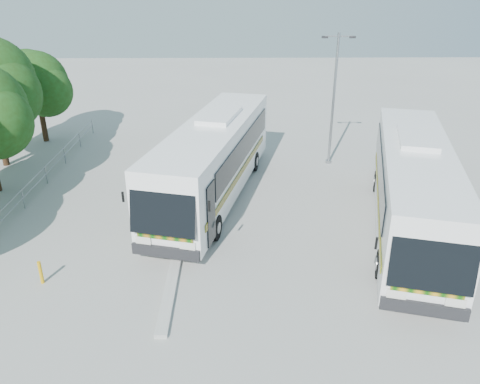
{
  "coord_description": "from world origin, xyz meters",
  "views": [
    {
      "loc": [
        -0.06,
        -17.06,
        9.91
      ],
      "look_at": [
        0.22,
        1.45,
        1.49
      ],
      "focal_mm": 35.0,
      "sensor_mm": 36.0,
      "label": 1
    }
  ],
  "objects_px": {
    "tree_far_e": "(37,83)",
    "coach_main": "(214,157)",
    "coach_adjacent": "(413,186)",
    "lamppost": "(334,95)",
    "bollard": "(41,272)"
  },
  "relations": [
    {
      "from": "tree_far_e",
      "to": "coach_main",
      "type": "xyz_separation_m",
      "value": [
        11.62,
        -8.91,
        -1.85
      ]
    },
    {
      "from": "coach_adjacent",
      "to": "lamppost",
      "type": "relative_size",
      "value": 1.82
    },
    {
      "from": "coach_adjacent",
      "to": "bollard",
      "type": "bearing_deg",
      "value": -149.97
    },
    {
      "from": "coach_main",
      "to": "coach_adjacent",
      "type": "bearing_deg",
      "value": -8.36
    },
    {
      "from": "coach_main",
      "to": "lamppost",
      "type": "relative_size",
      "value": 1.85
    },
    {
      "from": "tree_far_e",
      "to": "bollard",
      "type": "height_order",
      "value": "tree_far_e"
    },
    {
      "from": "lamppost",
      "to": "bollard",
      "type": "bearing_deg",
      "value": -135.4
    },
    {
      "from": "coach_main",
      "to": "tree_far_e",
      "type": "bearing_deg",
      "value": 156.74
    },
    {
      "from": "coach_main",
      "to": "coach_adjacent",
      "type": "distance_m",
      "value": 9.22
    },
    {
      "from": "bollard",
      "to": "coach_adjacent",
      "type": "bearing_deg",
      "value": 15.09
    },
    {
      "from": "tree_far_e",
      "to": "bollard",
      "type": "relative_size",
      "value": 6.65
    },
    {
      "from": "tree_far_e",
      "to": "coach_adjacent",
      "type": "distance_m",
      "value": 23.75
    },
    {
      "from": "coach_adjacent",
      "to": "bollard",
      "type": "distance_m",
      "value": 15.04
    },
    {
      "from": "coach_adjacent",
      "to": "lamppost",
      "type": "bearing_deg",
      "value": 118.52
    },
    {
      "from": "tree_far_e",
      "to": "lamppost",
      "type": "bearing_deg",
      "value": -13.76
    }
  ]
}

